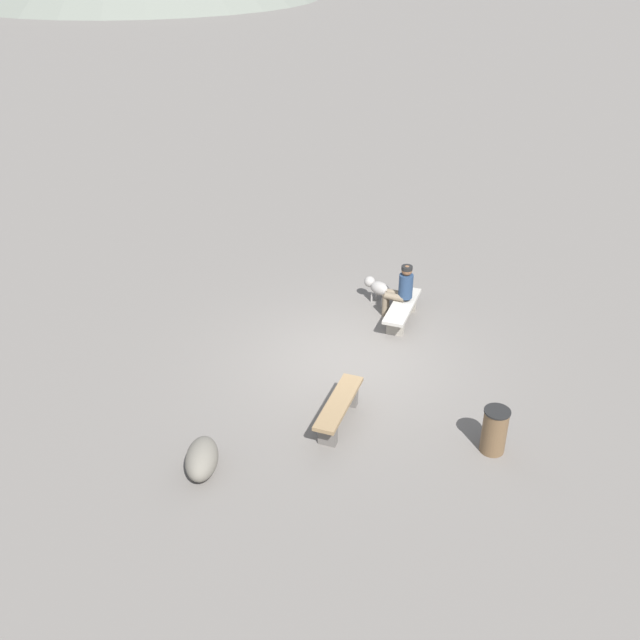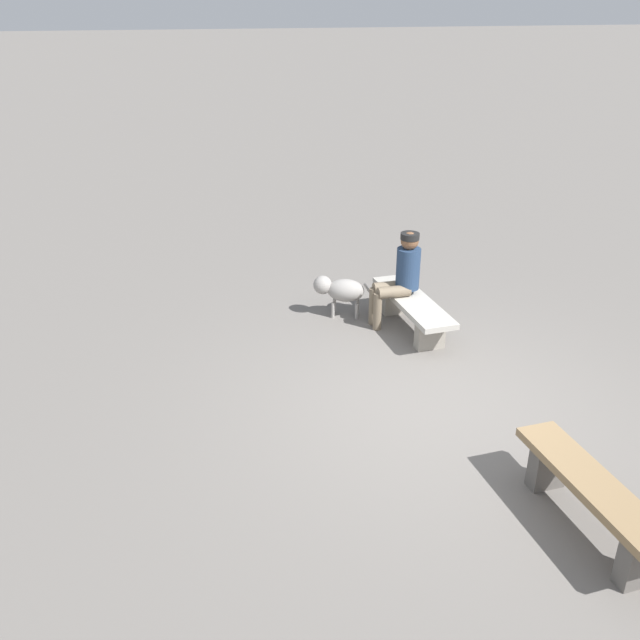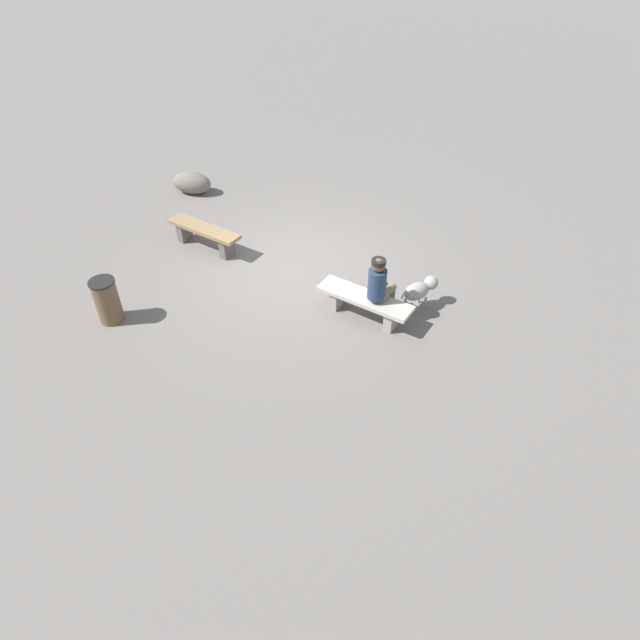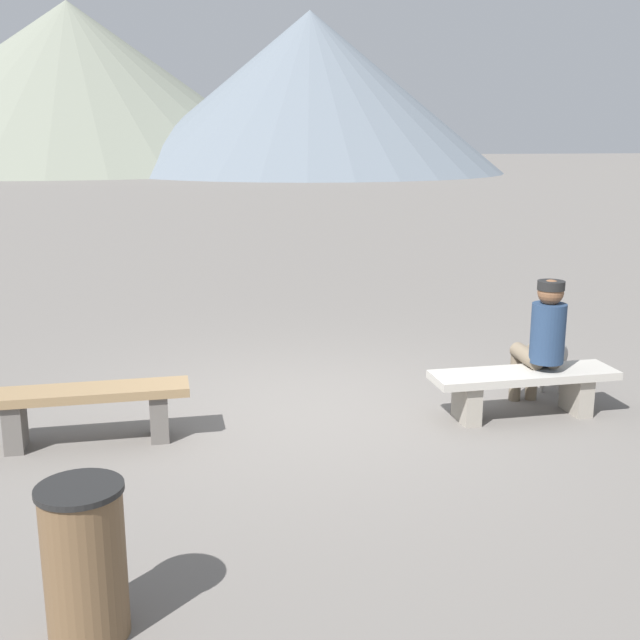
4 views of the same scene
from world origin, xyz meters
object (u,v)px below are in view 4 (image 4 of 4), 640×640
Objects in this scene: trash_bin at (85,561)px; bench_right at (523,384)px; seated_person at (543,336)px; dog at (552,350)px; bench_left at (87,405)px.

bench_right is at bearing 35.02° from trash_bin.
dog is at bearing 56.38° from seated_person.
bench_right is 0.47m from seated_person.
bench_right is 4.31m from trash_bin.
dog reaches higher than bench_right.
bench_right is 2.31× the size of dog.
trash_bin is at bearing 152.12° from dog.
seated_person is at bearing 169.61° from dog.
dog is (4.41, 0.64, 0.04)m from bench_left.
dog reaches higher than bench_left.
bench_left is 2.59m from trash_bin.
bench_left is 3.97m from seated_person.
seated_person reaches higher than bench_right.
bench_left is 2.26× the size of dog.
dog is at bearing 7.63° from bench_left.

